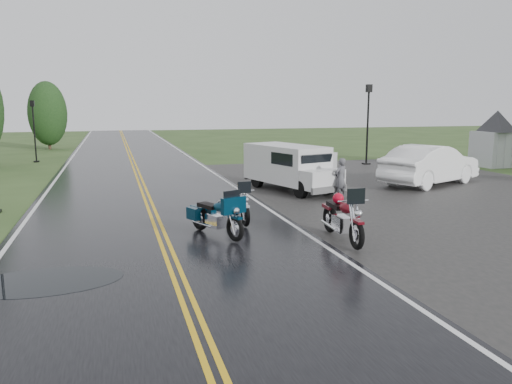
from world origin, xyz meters
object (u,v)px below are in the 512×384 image
person_at_van (341,179)px  lamp_post_far_left (34,131)px  visitor_center (497,125)px  van_white (301,174)px  motorcycle_teal (235,219)px  motorcycle_red (357,223)px  sedan_white (430,166)px  motorcycle_silver (245,207)px  lamp_post_far_right (368,125)px

person_at_van → lamp_post_far_left: (-12.72, 16.49, 1.15)m
visitor_center → lamp_post_far_left: size_ratio=4.19×
van_white → visitor_center: bearing=6.3°
motorcycle_teal → person_at_van: 7.15m
motorcycle_red → person_at_van: size_ratio=1.62×
van_white → person_at_van: size_ratio=3.19×
sedan_white → lamp_post_far_left: (-17.98, 14.51, 1.04)m
van_white → lamp_post_far_left: lamp_post_far_left is taller
motorcycle_teal → motorcycle_silver: size_ratio=1.04×
motorcycle_teal → lamp_post_far_right: (11.53, 14.46, 1.71)m
lamp_post_far_right → motorcycle_teal: bearing=-128.6°
lamp_post_far_right → visitor_center: bearing=-21.9°
van_white → person_at_van: 1.50m
lamp_post_far_right → motorcycle_silver: bearing=-129.9°
visitor_center → van_white: 15.82m
lamp_post_far_right → sedan_white: bearing=-97.6°
motorcycle_silver → van_white: bearing=48.7°
visitor_center → person_at_van: size_ratio=10.49×
sedan_white → lamp_post_far_left: lamp_post_far_left is taller
motorcycle_silver → lamp_post_far_left: size_ratio=0.57×
motorcycle_red → sedan_white: bearing=50.3°
lamp_post_far_left → motorcycle_red: bearing=-66.2°
motorcycle_red → lamp_post_far_right: size_ratio=0.52×
person_at_van → sedan_white: 5.63m
visitor_center → motorcycle_red: 20.58m
lamp_post_far_right → person_at_van: bearing=-123.2°
lamp_post_far_left → sedan_white: bearing=-38.9°
motorcycle_silver → person_at_van: bearing=34.4°
motorcycle_silver → sedan_white: (9.85, 5.38, 0.24)m
van_white → sedan_white: van_white is taller
visitor_center → sedan_white: 9.30m
motorcycle_teal → van_white: (3.86, 5.37, 0.29)m
visitor_center → van_white: size_ratio=3.29×
lamp_post_far_left → visitor_center: bearing=-20.4°
visitor_center → van_white: visitor_center is taller
motorcycle_teal → van_white: van_white is taller
motorcycle_teal → lamp_post_far_left: lamp_post_far_left is taller
visitor_center → motorcycle_red: (-15.63, -13.28, -1.67)m
van_white → sedan_white: (6.65, 1.47, -0.08)m
sedan_white → motorcycle_red: bearing=113.0°
van_white → lamp_post_far_right: lamp_post_far_right is taller
visitor_center → motorcycle_silver: 20.46m
motorcycle_teal → sedan_white: 12.54m
van_white → motorcycle_red: bearing=-117.7°
motorcycle_teal → lamp_post_far_right: 18.58m
person_at_van → lamp_post_far_left: 20.86m
van_white → lamp_post_far_right: 11.98m
visitor_center → motorcycle_teal: visitor_center is taller
sedan_white → lamp_post_far_right: lamp_post_far_right is taller
motorcycle_red → van_white: 7.01m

